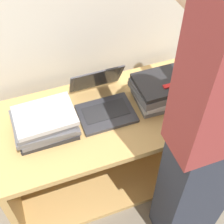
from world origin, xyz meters
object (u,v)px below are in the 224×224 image
(laptop_stack_right, at_px, (162,90))
(laptop_open, at_px, (103,102))
(laptop_stack_left, at_px, (45,123))
(person, at_px, (217,131))

(laptop_stack_right, bearing_deg, laptop_open, 170.46)
(laptop_open, distance_m, laptop_stack_left, 0.34)
(laptop_open, relative_size, laptop_stack_right, 1.02)
(laptop_open, height_order, person, person)
(laptop_stack_left, bearing_deg, laptop_stack_right, -0.06)
(laptop_stack_left, relative_size, laptop_stack_right, 0.98)
(laptop_stack_left, height_order, laptop_stack_right, laptop_stack_right)
(laptop_stack_left, xyz_separation_m, person, (0.64, -0.49, 0.24))
(laptop_stack_right, height_order, person, person)
(laptop_stack_right, xyz_separation_m, person, (-0.03, -0.49, 0.23))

